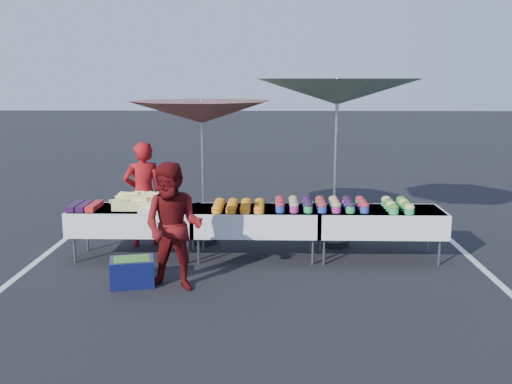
{
  "coord_description": "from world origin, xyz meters",
  "views": [
    {
      "loc": [
        0.2,
        -8.14,
        2.62
      ],
      "look_at": [
        0.0,
        0.0,
        1.0
      ],
      "focal_mm": 40.0,
      "sensor_mm": 36.0,
      "label": 1
    }
  ],
  "objects_px": {
    "customer": "(173,227)",
    "table_left": "(135,219)",
    "umbrella_right": "(337,93)",
    "storage_bin": "(132,271)",
    "umbrella_left": "(202,113)",
    "vendor": "(143,194)",
    "table_center": "(256,220)",
    "table_right": "(379,220)"
  },
  "relations": [
    {
      "from": "vendor",
      "to": "storage_bin",
      "type": "height_order",
      "value": "vendor"
    },
    {
      "from": "umbrella_left",
      "to": "umbrella_right",
      "type": "xyz_separation_m",
      "value": [
        2.1,
        -0.06,
        0.31
      ]
    },
    {
      "from": "table_center",
      "to": "umbrella_left",
      "type": "height_order",
      "value": "umbrella_left"
    },
    {
      "from": "table_center",
      "to": "table_right",
      "type": "relative_size",
      "value": 1.0
    },
    {
      "from": "umbrella_left",
      "to": "storage_bin",
      "type": "xyz_separation_m",
      "value": [
        -0.7,
        -1.98,
        -1.91
      ]
    },
    {
      "from": "customer",
      "to": "table_left",
      "type": "bearing_deg",
      "value": 132.65
    },
    {
      "from": "customer",
      "to": "umbrella_right",
      "type": "height_order",
      "value": "umbrella_right"
    },
    {
      "from": "umbrella_right",
      "to": "table_center",
      "type": "bearing_deg",
      "value": -149.05
    },
    {
      "from": "storage_bin",
      "to": "umbrella_right",
      "type": "bearing_deg",
      "value": 21.51
    },
    {
      "from": "table_left",
      "to": "vendor",
      "type": "distance_m",
      "value": 0.69
    },
    {
      "from": "vendor",
      "to": "table_center",
      "type": "bearing_deg",
      "value": 142.06
    },
    {
      "from": "table_center",
      "to": "table_right",
      "type": "xyz_separation_m",
      "value": [
        1.8,
        0.0,
        0.0
      ]
    },
    {
      "from": "table_right",
      "to": "storage_bin",
      "type": "relative_size",
      "value": 2.98
    },
    {
      "from": "umbrella_left",
      "to": "umbrella_right",
      "type": "distance_m",
      "value": 2.12
    },
    {
      "from": "vendor",
      "to": "storage_bin",
      "type": "bearing_deg",
      "value": 78.83
    },
    {
      "from": "vendor",
      "to": "customer",
      "type": "relative_size",
      "value": 1.03
    },
    {
      "from": "customer",
      "to": "table_right",
      "type": "bearing_deg",
      "value": 36.12
    },
    {
      "from": "table_left",
      "to": "table_right",
      "type": "height_order",
      "value": "same"
    },
    {
      "from": "customer",
      "to": "table_center",
      "type": "bearing_deg",
      "value": 63.76
    },
    {
      "from": "vendor",
      "to": "umbrella_left",
      "type": "xyz_separation_m",
      "value": [
        0.93,
        0.16,
        1.26
      ]
    },
    {
      "from": "table_left",
      "to": "umbrella_left",
      "type": "distance_m",
      "value": 1.95
    },
    {
      "from": "customer",
      "to": "umbrella_left",
      "type": "relative_size",
      "value": 0.58
    },
    {
      "from": "vendor",
      "to": "umbrella_right",
      "type": "relative_size",
      "value": 0.52
    },
    {
      "from": "customer",
      "to": "umbrella_right",
      "type": "distance_m",
      "value": 3.42
    },
    {
      "from": "umbrella_left",
      "to": "table_left",
      "type": "bearing_deg",
      "value": -139.34
    },
    {
      "from": "table_left",
      "to": "customer",
      "type": "bearing_deg",
      "value": -58.41
    },
    {
      "from": "table_right",
      "to": "vendor",
      "type": "height_order",
      "value": "vendor"
    },
    {
      "from": "table_left",
      "to": "table_right",
      "type": "relative_size",
      "value": 1.0
    },
    {
      "from": "table_right",
      "to": "umbrella_left",
      "type": "relative_size",
      "value": 0.67
    },
    {
      "from": "vendor",
      "to": "umbrella_left",
      "type": "bearing_deg",
      "value": 171.4
    },
    {
      "from": "table_left",
      "to": "customer",
      "type": "xyz_separation_m",
      "value": [
        0.8,
        -1.31,
        0.23
      ]
    },
    {
      "from": "umbrella_left",
      "to": "vendor",
      "type": "bearing_deg",
      "value": -170.26
    },
    {
      "from": "umbrella_right",
      "to": "storage_bin",
      "type": "xyz_separation_m",
      "value": [
        -2.8,
        -1.92,
        -2.22
      ]
    },
    {
      "from": "umbrella_left",
      "to": "storage_bin",
      "type": "bearing_deg",
      "value": -109.46
    },
    {
      "from": "vendor",
      "to": "storage_bin",
      "type": "distance_m",
      "value": 1.95
    },
    {
      "from": "vendor",
      "to": "umbrella_left",
      "type": "relative_size",
      "value": 0.6
    },
    {
      "from": "table_left",
      "to": "umbrella_right",
      "type": "xyz_separation_m",
      "value": [
        3.03,
        0.74,
        1.82
      ]
    },
    {
      "from": "vendor",
      "to": "umbrella_right",
      "type": "height_order",
      "value": "umbrella_right"
    },
    {
      "from": "customer",
      "to": "storage_bin",
      "type": "distance_m",
      "value": 0.86
    },
    {
      "from": "storage_bin",
      "to": "table_left",
      "type": "bearing_deg",
      "value": 88.11
    },
    {
      "from": "storage_bin",
      "to": "umbrella_left",
      "type": "bearing_deg",
      "value": 57.6
    },
    {
      "from": "table_center",
      "to": "table_left",
      "type": "bearing_deg",
      "value": 180.0
    }
  ]
}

